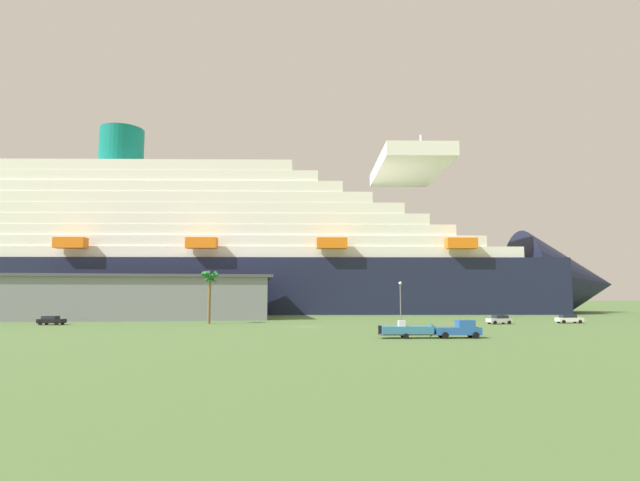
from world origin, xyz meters
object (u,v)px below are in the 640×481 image
object	(u,v)px
small_boat_on_trailer	(412,330)
palm_tree	(210,281)
cruise_ship	(211,256)
parked_car_white_van	(569,319)
pickup_truck	(459,329)
street_lamp	(400,296)
parked_car_black_coupe	(51,320)
parked_car_silver_sedan	(499,319)

from	to	relation	value
small_boat_on_trailer	palm_tree	xyz separation A→B (m)	(-30.12, 32.22, 6.79)
cruise_ship	small_boat_on_trailer	size ratio (longest dim) A/B	27.11
parked_car_white_van	pickup_truck	bearing A→B (deg)	-135.55
palm_tree	parked_car_white_van	world-z (taller)	palm_tree
cruise_ship	street_lamp	world-z (taller)	cruise_ship
palm_tree	parked_car_black_coupe	xyz separation A→B (m)	(-27.12, -2.32, -6.91)
pickup_truck	palm_tree	world-z (taller)	palm_tree
parked_car_white_van	palm_tree	bearing A→B (deg)	178.29
parked_car_silver_sedan	parked_car_white_van	bearing A→B (deg)	7.66
cruise_ship	street_lamp	distance (m)	76.19
cruise_ship	pickup_truck	distance (m)	101.29
pickup_truck	parked_car_black_coupe	bearing A→B (deg)	154.61
pickup_truck	parked_car_silver_sedan	world-z (taller)	pickup_truck
cruise_ship	pickup_truck	world-z (taller)	cruise_ship
small_boat_on_trailer	parked_car_silver_sedan	size ratio (longest dim) A/B	1.92
palm_tree	parked_car_white_van	distance (m)	67.23
pickup_truck	parked_car_silver_sedan	bearing A→B (deg)	59.32
pickup_truck	parked_car_white_van	world-z (taller)	pickup_truck
parked_car_silver_sedan	parked_car_black_coupe	bearing A→B (deg)	178.88
street_lamp	parked_car_white_van	bearing A→B (deg)	3.63
palm_tree	parked_car_silver_sedan	distance (m)	53.42
cruise_ship	parked_car_silver_sedan	world-z (taller)	cruise_ship
street_lamp	parked_car_black_coupe	bearing A→B (deg)	178.41
pickup_truck	small_boat_on_trailer	bearing A→B (deg)	179.53
palm_tree	parked_car_black_coupe	size ratio (longest dim) A/B	2.09
pickup_truck	street_lamp	distance (m)	28.54
parked_car_white_van	parked_car_silver_sedan	size ratio (longest dim) A/B	1.05
cruise_ship	parked_car_white_van	bearing A→B (deg)	-37.64
small_boat_on_trailer	parked_car_white_van	bearing A→B (deg)	39.46
parked_car_black_coupe	parked_car_silver_sedan	size ratio (longest dim) A/B	1.02
pickup_truck	small_boat_on_trailer	size ratio (longest dim) A/B	0.65
pickup_truck	street_lamp	size ratio (longest dim) A/B	0.73
street_lamp	parked_car_silver_sedan	size ratio (longest dim) A/B	1.69
parked_car_black_coupe	small_boat_on_trailer	bearing A→B (deg)	-27.58
pickup_truck	parked_car_black_coupe	distance (m)	69.85
parked_car_silver_sedan	street_lamp	bearing A→B (deg)	-179.52
parked_car_white_van	parked_car_silver_sedan	distance (m)	14.14
small_boat_on_trailer	pickup_truck	bearing A→B (deg)	-0.47
cruise_ship	small_boat_on_trailer	distance (m)	98.77
palm_tree	parked_car_white_van	xyz separation A→B (m)	(66.84, -2.00, -6.92)
parked_car_black_coupe	parked_car_white_van	bearing A→B (deg)	0.20
street_lamp	parked_car_white_van	xyz separation A→B (m)	(32.09, 2.04, -4.18)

